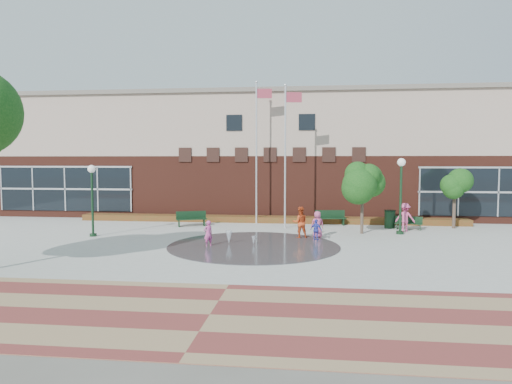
# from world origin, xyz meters

# --- Properties ---
(ground) EXTENTS (120.00, 120.00, 0.00)m
(ground) POSITION_xyz_m (0.00, 0.00, 0.00)
(ground) COLOR #666056
(ground) RESTS_ON ground
(plaza_concrete) EXTENTS (46.00, 18.00, 0.01)m
(plaza_concrete) POSITION_xyz_m (0.00, 4.00, 0.00)
(plaza_concrete) COLOR #A8A8A0
(plaza_concrete) RESTS_ON ground
(paver_band) EXTENTS (46.00, 6.00, 0.01)m
(paver_band) POSITION_xyz_m (0.00, -7.00, 0.00)
(paver_band) COLOR brown
(paver_band) RESTS_ON ground
(splash_pad) EXTENTS (8.40, 8.40, 0.01)m
(splash_pad) POSITION_xyz_m (0.00, 3.00, 0.00)
(splash_pad) COLOR #383A3D
(splash_pad) RESTS_ON ground
(library_building) EXTENTS (44.40, 10.40, 9.20)m
(library_building) POSITION_xyz_m (0.00, 17.48, 4.64)
(library_building) COLOR #59271C
(library_building) RESTS_ON ground
(flower_bed) EXTENTS (26.00, 1.20, 0.40)m
(flower_bed) POSITION_xyz_m (0.00, 11.60, 0.00)
(flower_bed) COLOR maroon
(flower_bed) RESTS_ON ground
(flagpole_left) EXTENTS (1.10, 0.24, 9.38)m
(flagpole_left) POSITION_xyz_m (-0.73, 11.01, 5.23)
(flagpole_left) COLOR silver
(flagpole_left) RESTS_ON ground
(flagpole_right) EXTENTS (1.08, 0.26, 8.83)m
(flagpole_right) POSITION_xyz_m (1.27, 9.02, 4.93)
(flagpole_right) COLOR silver
(flagpole_right) RESTS_ON ground
(lamp_left) EXTENTS (0.42, 0.42, 3.94)m
(lamp_left) POSITION_xyz_m (-9.15, 4.82, 2.45)
(lamp_left) COLOR #14331B
(lamp_left) RESTS_ON ground
(lamp_right) EXTENTS (0.46, 0.46, 4.32)m
(lamp_right) POSITION_xyz_m (7.84, 7.54, 2.69)
(lamp_right) COLOR #14331B
(lamp_right) RESTS_ON ground
(bench_left) EXTENTS (1.97, 1.20, 0.96)m
(bench_left) POSITION_xyz_m (-4.74, 9.22, 0.31)
(bench_left) COLOR #14331B
(bench_left) RESTS_ON ground
(bench_mid) EXTENTS (2.00, 0.84, 0.98)m
(bench_mid) POSITION_xyz_m (4.07, 10.66, 0.31)
(bench_mid) COLOR #14331B
(bench_mid) RESTS_ON ground
(bench_right) EXTENTS (1.66, 0.80, 0.81)m
(bench_right) POSITION_xyz_m (8.68, 9.33, 0.26)
(bench_right) COLOR #14331B
(bench_right) RESTS_ON ground
(trash_can) EXTENTS (0.69, 0.69, 1.13)m
(trash_can) POSITION_xyz_m (7.67, 9.86, 0.57)
(trash_can) COLOR #14331B
(trash_can) RESTS_ON ground
(tree_mid) EXTENTS (2.49, 2.49, 4.21)m
(tree_mid) POSITION_xyz_m (5.70, 7.46, 3.07)
(tree_mid) COLOR #413228
(tree_mid) RESTS_ON ground
(tree_small_right) EXTENTS (2.16, 2.16, 3.69)m
(tree_small_right) POSITION_xyz_m (11.56, 10.17, 2.69)
(tree_small_right) COLOR #413228
(tree_small_right) RESTS_ON ground
(water_jet_a) EXTENTS (0.34, 0.34, 0.67)m
(water_jet_a) POSITION_xyz_m (-1.29, 3.37, 0.00)
(water_jet_a) COLOR white
(water_jet_a) RESTS_ON ground
(water_jet_b) EXTENTS (0.19, 0.19, 0.43)m
(water_jet_b) POSITION_xyz_m (-0.04, 3.27, 0.00)
(water_jet_b) COLOR white
(water_jet_b) RESTS_ON ground
(child_splash) EXTENTS (0.55, 0.54, 1.28)m
(child_splash) POSITION_xyz_m (-2.20, 2.68, 0.64)
(child_splash) COLOR #D34A98
(child_splash) RESTS_ON ground
(adult_red) EXTENTS (0.94, 0.80, 1.71)m
(adult_red) POSITION_xyz_m (2.21, 5.63, 0.86)
(adult_red) COLOR #C4421A
(adult_red) RESTS_ON ground
(adult_pink) EXTENTS (0.81, 0.63, 1.45)m
(adult_pink) POSITION_xyz_m (3.14, 5.88, 0.73)
(adult_pink) COLOR #C34F81
(adult_pink) RESTS_ON ground
(child_blue) EXTENTS (0.71, 0.56, 1.12)m
(child_blue) POSITION_xyz_m (3.07, 4.97, 0.56)
(child_blue) COLOR #3541BB
(child_blue) RESTS_ON ground
(person_bench) EXTENTS (1.22, 0.90, 1.69)m
(person_bench) POSITION_xyz_m (8.32, 8.56, 0.85)
(person_bench) COLOR #E6508A
(person_bench) RESTS_ON ground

